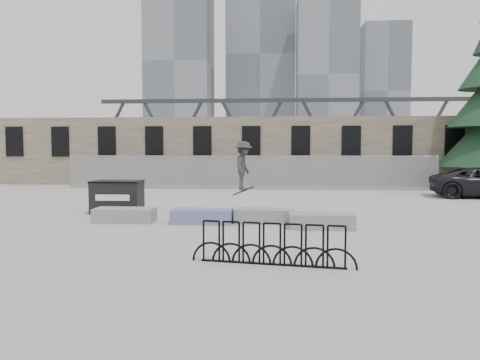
% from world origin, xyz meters
% --- Properties ---
extents(ground, '(120.00, 120.00, 0.00)m').
position_xyz_m(ground, '(0.00, 0.00, 0.00)').
color(ground, '#A3A39E').
rests_on(ground, ground).
extents(stone_wall, '(36.00, 2.58, 4.50)m').
position_xyz_m(stone_wall, '(0.00, 16.24, 2.26)').
color(stone_wall, '#695D4D').
rests_on(stone_wall, ground).
extents(chainlink_fence, '(22.06, 0.06, 2.02)m').
position_xyz_m(chainlink_fence, '(-0.00, 12.50, 1.04)').
color(chainlink_fence, gray).
rests_on(chainlink_fence, ground).
extents(planter_far_left, '(2.00, 0.90, 0.47)m').
position_xyz_m(planter_far_left, '(-3.50, -0.08, 0.25)').
color(planter_far_left, gray).
rests_on(planter_far_left, ground).
extents(planter_center_left, '(2.00, 0.90, 0.47)m').
position_xyz_m(planter_center_left, '(-0.84, -0.14, 0.25)').
color(planter_center_left, '#363EA2').
rests_on(planter_center_left, ground).
extents(planter_center_right, '(2.00, 0.90, 0.47)m').
position_xyz_m(planter_center_right, '(1.22, 0.13, 0.25)').
color(planter_center_right, gray).
rests_on(planter_center_right, ground).
extents(planter_offset, '(2.00, 0.90, 0.47)m').
position_xyz_m(planter_offset, '(3.01, -0.87, 0.25)').
color(planter_offset, gray).
rests_on(planter_offset, ground).
extents(dumpster, '(1.91, 1.19, 1.24)m').
position_xyz_m(dumpster, '(-4.49, 2.06, 0.63)').
color(dumpster, black).
rests_on(dumpster, ground).
extents(bike_rack, '(3.55, 0.63, 0.90)m').
position_xyz_m(bike_rack, '(1.51, -5.53, 0.44)').
color(bike_rack, black).
rests_on(bike_rack, ground).
extents(skyline_towers, '(58.00, 28.00, 48.00)m').
position_xyz_m(skyline_towers, '(-1.01, 93.81, 20.79)').
color(skyline_towers, slate).
rests_on(skyline_towers, ground).
extents(truss_bridge, '(70.00, 3.00, 9.80)m').
position_xyz_m(truss_bridge, '(10.00, 55.00, 4.13)').
color(truss_bridge, '#2D3033').
rests_on(truss_bridge, ground).
extents(skateboarder, '(0.78, 1.18, 1.91)m').
position_xyz_m(skateboarder, '(0.46, 0.92, 1.87)').
color(skateboarder, '#2F2F32').
rests_on(skateboarder, ground).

